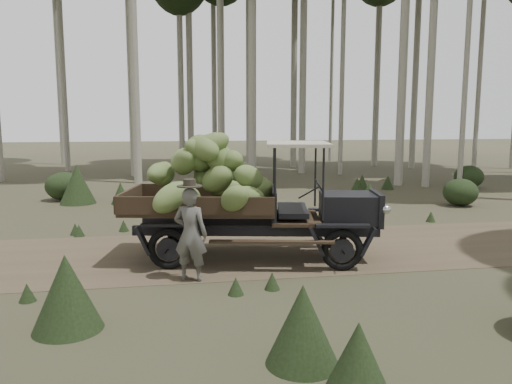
% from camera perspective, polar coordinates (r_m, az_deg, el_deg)
% --- Properties ---
extents(ground, '(120.00, 120.00, 0.00)m').
position_cam_1_polar(ground, '(11.46, 8.48, -6.35)').
color(ground, '#473D2B').
rests_on(ground, ground).
extents(dirt_track, '(70.00, 4.00, 0.01)m').
position_cam_1_polar(dirt_track, '(11.46, 8.48, -6.33)').
color(dirt_track, brown).
rests_on(dirt_track, ground).
extents(banana_truck, '(5.50, 2.91, 2.73)m').
position_cam_1_polar(banana_truck, '(10.29, -2.88, 0.72)').
color(banana_truck, black).
rests_on(banana_truck, ground).
extents(farmer, '(0.73, 0.62, 1.84)m').
position_cam_1_polar(farmer, '(8.98, -7.49, -4.68)').
color(farmer, '#54524D').
rests_on(farmer, ground).
extents(undergrowth, '(21.45, 22.32, 1.36)m').
position_cam_1_polar(undergrowth, '(9.99, 6.92, -5.31)').
color(undergrowth, '#233319').
rests_on(undergrowth, ground).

